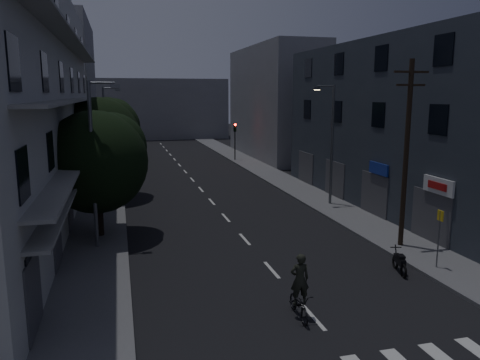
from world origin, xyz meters
name	(u,v)px	position (x,y,z in m)	size (l,w,h in m)	color
ground	(200,188)	(0.00, 25.00, 0.00)	(160.00, 160.00, 0.00)	black
sidewalk_left	(104,192)	(-7.50, 25.00, 0.07)	(3.00, 90.00, 0.15)	#565659
sidewalk_right	(287,183)	(7.50, 25.00, 0.07)	(3.00, 90.00, 0.15)	#565659
lane_markings	(189,175)	(0.00, 31.25, 0.01)	(0.15, 60.50, 0.01)	beige
building_left	(14,103)	(-11.98, 18.00, 6.99)	(7.00, 36.00, 14.00)	#B1B1AC
building_right	(416,127)	(11.99, 14.00, 5.50)	(6.19, 28.00, 11.00)	#2B313A
building_far_left	(66,90)	(-12.00, 48.00, 8.00)	(6.00, 20.00, 16.00)	slate
building_far_right	(274,103)	(12.00, 42.00, 6.50)	(6.00, 20.00, 13.00)	slate
building_far_end	(155,109)	(0.00, 70.00, 5.00)	(24.00, 8.00, 10.00)	slate
tree_near	(97,158)	(-7.33, 13.30, 4.27)	(5.34, 5.34, 6.59)	black
tree_mid	(100,135)	(-7.45, 23.01, 4.64)	(5.84, 5.84, 7.19)	black
tree_far	(107,123)	(-7.28, 37.40, 4.60)	(5.75, 5.75, 7.10)	black
traffic_signal_far_right	(235,134)	(6.56, 39.55, 3.10)	(0.28, 0.37, 4.10)	black
traffic_signal_far_left	(116,135)	(-6.52, 41.33, 3.10)	(0.28, 0.37, 4.10)	black
street_lamp_left_near	(95,157)	(-7.33, 11.31, 4.60)	(1.51, 0.25, 8.00)	slate
street_lamp_right	(331,139)	(7.52, 16.88, 4.60)	(1.51, 0.25, 8.00)	#585B5F
street_lamp_left_far	(106,128)	(-7.19, 30.58, 4.60)	(1.51, 0.25, 8.00)	slate
utility_pole	(406,151)	(7.15, 7.76, 4.87)	(1.80, 0.24, 9.00)	black
bus_stop_sign	(439,228)	(6.90, 4.66, 1.89)	(0.06, 0.35, 2.52)	#595B60
motorcycle	(400,263)	(5.20, 4.86, 0.43)	(0.64, 1.66, 1.09)	black
cyclist	(299,296)	(-0.48, 2.10, 0.77)	(0.71, 1.83, 2.28)	black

